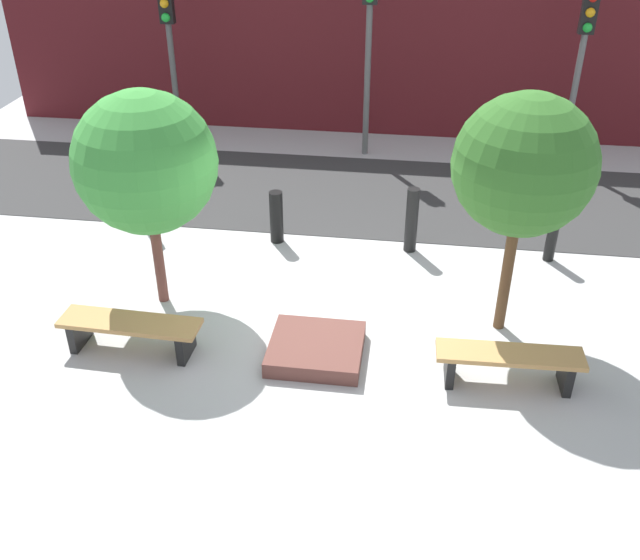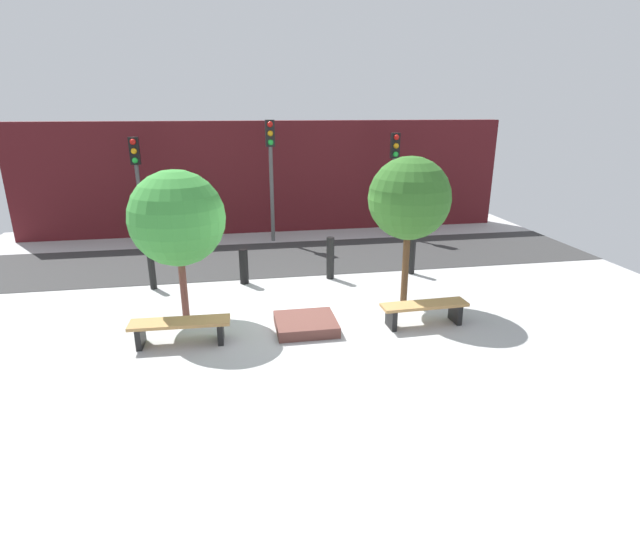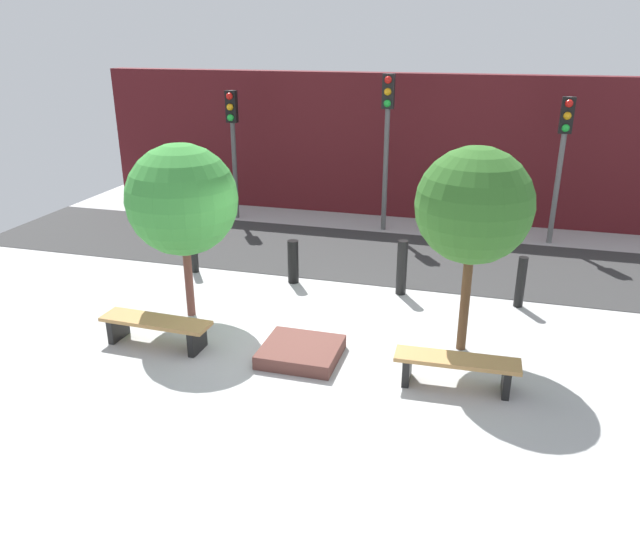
{
  "view_description": "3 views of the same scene",
  "coord_description": "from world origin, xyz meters",
  "views": [
    {
      "loc": [
        1.06,
        -7.7,
        5.51
      ],
      "look_at": [
        0.03,
        -0.52,
        1.05
      ],
      "focal_mm": 40.0,
      "sensor_mm": 36.0,
      "label": 1
    },
    {
      "loc": [
        -1.3,
        -9.37,
        4.06
      ],
      "look_at": [
        0.27,
        -0.72,
        1.02
      ],
      "focal_mm": 28.0,
      "sensor_mm": 36.0,
      "label": 2
    },
    {
      "loc": [
        2.55,
        -8.62,
        4.62
      ],
      "look_at": [
        0.19,
        -0.24,
        1.14
      ],
      "focal_mm": 35.0,
      "sensor_mm": 36.0,
      "label": 3
    }
  ],
  "objects": [
    {
      "name": "planter_bed",
      "position": [
        0.0,
        -0.64,
        0.11
      ],
      "size": [
        1.16,
        1.08,
        0.21
      ],
      "primitive_type": "cube",
      "color": "brown",
      "rests_on": "ground"
    },
    {
      "name": "bollard_center",
      "position": [
        1.07,
        2.26,
        0.53
      ],
      "size": [
        0.19,
        0.19,
        1.05
      ],
      "primitive_type": "cylinder",
      "color": "black",
      "rests_on": "ground"
    },
    {
      "name": "building_facade",
      "position": [
        0.0,
        7.72,
        1.83
      ],
      "size": [
        16.2,
        0.5,
        3.66
      ],
      "primitive_type": "cube",
      "color": "#511419",
      "rests_on": "ground"
    },
    {
      "name": "tree_behind_right_bench",
      "position": [
        2.32,
        0.33,
        2.29
      ],
      "size": [
        1.7,
        1.7,
        3.16
      ],
      "color": "brown",
      "rests_on": "ground"
    },
    {
      "name": "bollard_left",
      "position": [
        -1.07,
        2.26,
        0.43
      ],
      "size": [
        0.21,
        0.21,
        0.86
      ],
      "primitive_type": "cylinder",
      "color": "black",
      "rests_on": "ground"
    },
    {
      "name": "traffic_light_mid_east",
      "position": [
        3.95,
        6.25,
        2.3
      ],
      "size": [
        0.28,
        0.27,
        3.31
      ],
      "color": "slate",
      "rests_on": "ground"
    },
    {
      "name": "bollard_right",
      "position": [
        3.2,
        2.26,
        0.47
      ],
      "size": [
        0.16,
        0.16,
        0.94
      ],
      "primitive_type": "cylinder",
      "color": "black",
      "rests_on": "ground"
    },
    {
      "name": "ground_plane",
      "position": [
        0.0,
        0.0,
        0.0
      ],
      "size": [
        18.0,
        18.0,
        0.0
      ],
      "primitive_type": "plane",
      "color": "#AFAFAF"
    },
    {
      "name": "bench_right",
      "position": [
        2.32,
        -0.84,
        0.32
      ],
      "size": [
        1.72,
        0.48,
        0.45
      ],
      "rotation": [
        0.0,
        0.0,
        0.03
      ],
      "color": "black",
      "rests_on": "ground"
    },
    {
      "name": "bollard_far_left",
      "position": [
        -3.2,
        2.26,
        0.43
      ],
      "size": [
        0.16,
        0.16,
        0.86
      ],
      "primitive_type": "cylinder",
      "color": "black",
      "rests_on": "ground"
    },
    {
      "name": "tree_behind_left_bench",
      "position": [
        -2.32,
        0.33,
        2.06
      ],
      "size": [
        1.84,
        1.84,
        2.99
      ],
      "color": "brown",
      "rests_on": "ground"
    },
    {
      "name": "bench_left",
      "position": [
        -2.32,
        -0.84,
        0.32
      ],
      "size": [
        1.79,
        0.52,
        0.44
      ],
      "rotation": [
        0.0,
        0.0,
        -0.03
      ],
      "color": "black",
      "rests_on": "ground"
    },
    {
      "name": "road_strip",
      "position": [
        0.0,
        4.24,
        0.01
      ],
      "size": [
        18.0,
        3.45,
        0.01
      ],
      "primitive_type": "cube",
      "color": "#333333",
      "rests_on": "ground"
    },
    {
      "name": "traffic_light_west",
      "position": [
        -3.95,
        6.25,
        2.27
      ],
      "size": [
        0.28,
        0.27,
        3.26
      ],
      "color": "#4D4D4D",
      "rests_on": "ground"
    },
    {
      "name": "traffic_light_mid_west",
      "position": [
        0.0,
        6.25,
        2.57
      ],
      "size": [
        0.28,
        0.27,
        3.72
      ],
      "color": "#595959",
      "rests_on": "ground"
    }
  ]
}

